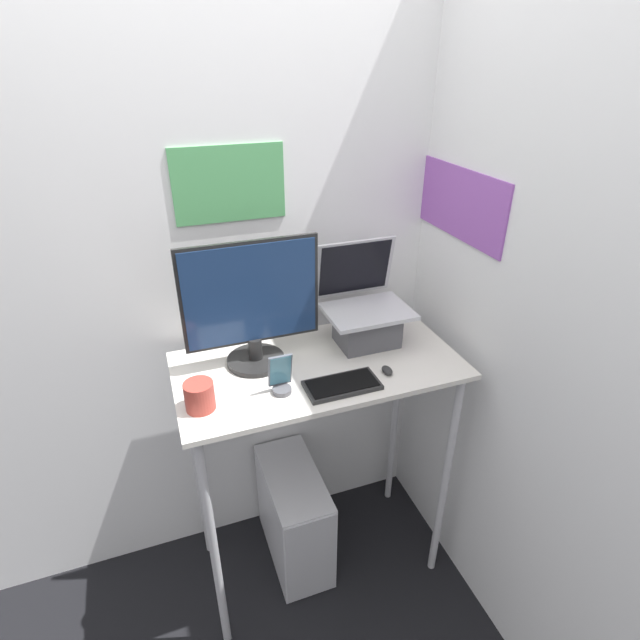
{
  "coord_description": "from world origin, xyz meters",
  "views": [
    {
      "loc": [
        -0.52,
        -1.17,
        2.1
      ],
      "look_at": [
        0.01,
        0.27,
        1.27
      ],
      "focal_mm": 28.0,
      "sensor_mm": 36.0,
      "label": 1
    }
  ],
  "objects": [
    {
      "name": "computer_tower",
      "position": [
        -0.09,
        0.34,
        0.24
      ],
      "size": [
        0.23,
        0.49,
        0.49
      ],
      "color": "silver",
      "rests_on": "ground_plane"
    },
    {
      "name": "mouse",
      "position": [
        0.21,
        0.12,
        1.1
      ],
      "size": [
        0.03,
        0.05,
        0.02
      ],
      "color": "#262626",
      "rests_on": "desk"
    },
    {
      "name": "cell_phone",
      "position": [
        -0.17,
        0.15,
        1.14
      ],
      "size": [
        0.08,
        0.06,
        0.14
      ],
      "color": "#4C4C51",
      "rests_on": "desk"
    },
    {
      "name": "ground_plane",
      "position": [
        0.0,
        0.0,
        0.0
      ],
      "size": [
        12.0,
        12.0,
        0.0
      ],
      "primitive_type": "plane",
      "color": "black"
    },
    {
      "name": "mug",
      "position": [
        -0.44,
        0.15,
        1.14
      ],
      "size": [
        0.1,
        0.1,
        0.1
      ],
      "color": "#9E382D",
      "rests_on": "desk"
    },
    {
      "name": "wall_back",
      "position": [
        -0.0,
        0.62,
        1.3
      ],
      "size": [
        6.0,
        0.06,
        2.6
      ],
      "color": "silver",
      "rests_on": "ground_plane"
    },
    {
      "name": "wall_side_right",
      "position": [
        0.6,
        0.0,
        1.3
      ],
      "size": [
        0.06,
        6.0,
        2.6
      ],
      "color": "silver",
      "rests_on": "ground_plane"
    },
    {
      "name": "monitor",
      "position": [
        -0.21,
        0.35,
        1.31
      ],
      "size": [
        0.48,
        0.21,
        0.47
      ],
      "color": "black",
      "rests_on": "desk"
    },
    {
      "name": "desk",
      "position": [
        0.0,
        0.27,
        0.93
      ],
      "size": [
        1.04,
        0.53,
        1.09
      ],
      "color": "beige",
      "rests_on": "ground_plane"
    },
    {
      "name": "laptop",
      "position": [
        0.23,
        0.36,
        1.2
      ],
      "size": [
        0.32,
        0.28,
        0.38
      ],
      "color": "#4C4C51",
      "rests_on": "desk"
    },
    {
      "name": "keyboard",
      "position": [
        0.03,
        0.1,
        1.1
      ],
      "size": [
        0.25,
        0.13,
        0.02
      ],
      "color": "black",
      "rests_on": "desk"
    }
  ]
}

